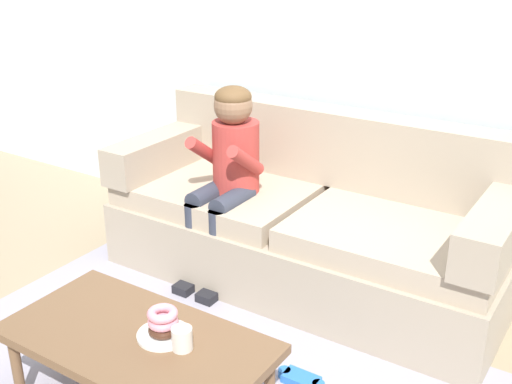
# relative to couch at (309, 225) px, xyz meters

# --- Properties ---
(ground) EXTENTS (10.00, 10.00, 0.00)m
(ground) POSITION_rel_couch_xyz_m (0.07, -0.85, -0.34)
(ground) COLOR #9E896B
(wall_back) EXTENTS (8.00, 0.10, 2.80)m
(wall_back) POSITION_rel_couch_xyz_m (0.07, 0.55, 1.06)
(wall_back) COLOR silver
(wall_back) RESTS_ON ground
(couch) EXTENTS (2.20, 0.90, 0.93)m
(couch) POSITION_rel_couch_xyz_m (0.00, 0.00, 0.00)
(couch) COLOR tan
(couch) RESTS_ON ground
(coffee_table) EXTENTS (1.07, 0.57, 0.39)m
(coffee_table) POSITION_rel_couch_xyz_m (-0.04, -1.36, 0.01)
(coffee_table) COLOR brown
(coffee_table) RESTS_ON ground
(person_child) EXTENTS (0.34, 0.58, 1.10)m
(person_child) POSITION_rel_couch_xyz_m (-0.41, -0.21, 0.33)
(person_child) COLOR #AD3833
(person_child) RESTS_ON ground
(plate) EXTENTS (0.21, 0.21, 0.01)m
(plate) POSITION_rel_couch_xyz_m (0.06, -1.30, 0.05)
(plate) COLOR white
(plate) RESTS_ON coffee_table
(donut) EXTENTS (0.16, 0.16, 0.04)m
(donut) POSITION_rel_couch_xyz_m (0.06, -1.30, 0.08)
(donut) COLOR #422619
(donut) RESTS_ON plate
(donut_second) EXTENTS (0.17, 0.17, 0.04)m
(donut_second) POSITION_rel_couch_xyz_m (0.06, -1.30, 0.12)
(donut_second) COLOR pink
(donut_second) RESTS_ON donut
(donut_third) EXTENTS (0.16, 0.16, 0.04)m
(donut_third) POSITION_rel_couch_xyz_m (0.06, -1.30, 0.15)
(donut_third) COLOR pink
(donut_third) RESTS_ON donut_second
(mug) EXTENTS (0.08, 0.08, 0.09)m
(mug) POSITION_rel_couch_xyz_m (0.17, -1.32, 0.09)
(mug) COLOR silver
(mug) RESTS_ON coffee_table
(toy_controller) EXTENTS (0.23, 0.09, 0.05)m
(toy_controller) POSITION_rel_couch_xyz_m (0.43, -0.85, -0.31)
(toy_controller) COLOR blue
(toy_controller) RESTS_ON ground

